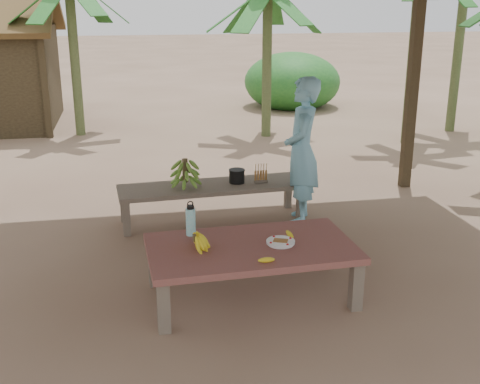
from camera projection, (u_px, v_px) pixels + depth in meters
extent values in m
plane|color=brown|center=(243.00, 270.00, 5.93)|extent=(80.00, 80.00, 0.00)
cube|color=black|center=(412.00, 91.00, 8.17)|extent=(0.13, 0.13, 2.70)
cube|color=brown|center=(164.00, 307.00, 4.77)|extent=(0.10, 0.10, 0.44)
cube|color=brown|center=(356.00, 286.00, 5.12)|extent=(0.10, 0.10, 0.44)
cube|color=brown|center=(154.00, 264.00, 5.55)|extent=(0.10, 0.10, 0.44)
cube|color=brown|center=(322.00, 248.00, 5.90)|extent=(0.10, 0.10, 0.44)
cube|color=maroon|center=(251.00, 248.00, 5.25)|extent=(1.84, 1.07, 0.06)
cube|color=brown|center=(127.00, 219.00, 6.73)|extent=(0.08, 0.08, 0.40)
cube|color=brown|center=(300.00, 204.00, 7.22)|extent=(0.08, 0.08, 0.40)
cube|color=brown|center=(124.00, 206.00, 7.15)|extent=(0.08, 0.08, 0.40)
cube|color=brown|center=(288.00, 192.00, 7.64)|extent=(0.08, 0.08, 0.40)
cube|color=brown|center=(212.00, 187.00, 7.12)|extent=(2.23, 0.73, 0.05)
cylinder|color=white|center=(281.00, 243.00, 5.27)|extent=(0.23, 0.23, 0.01)
cylinder|color=white|center=(281.00, 242.00, 5.26)|extent=(0.25, 0.25, 0.02)
cube|color=brown|center=(281.00, 241.00, 5.26)|extent=(0.15, 0.13, 0.02)
ellipsoid|color=yellow|center=(266.00, 260.00, 4.90)|extent=(0.17, 0.09, 0.04)
ellipsoid|color=yellow|center=(290.00, 234.00, 5.43)|extent=(0.07, 0.15, 0.04)
cylinder|color=#45D2D9|center=(191.00, 222.00, 5.44)|extent=(0.09, 0.09, 0.25)
cylinder|color=black|center=(190.00, 207.00, 5.39)|extent=(0.06, 0.06, 0.03)
torus|color=black|center=(190.00, 204.00, 5.38)|extent=(0.06, 0.01, 0.06)
cylinder|color=black|center=(237.00, 176.00, 7.17)|extent=(0.18, 0.18, 0.16)
imported|color=#72BBD8|center=(302.00, 151.00, 6.99)|extent=(0.58, 0.72, 1.72)
cylinder|color=#596638|center=(413.00, 53.00, 10.64)|extent=(0.18, 0.18, 3.26)
cylinder|color=#596638|center=(267.00, 64.00, 11.27)|extent=(0.18, 0.18, 2.76)
cylinder|color=#596638|center=(75.00, 59.00, 11.35)|extent=(0.18, 0.18, 2.93)
cylinder|color=#596638|center=(459.00, 42.00, 11.61)|extent=(0.18, 0.18, 3.51)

